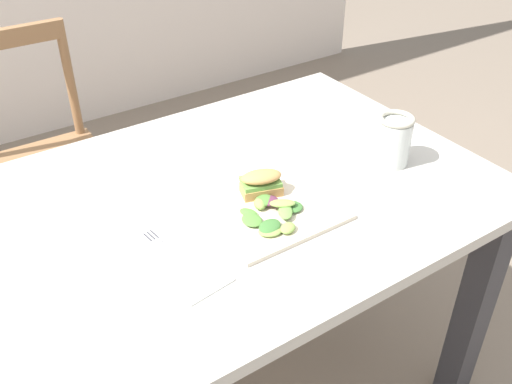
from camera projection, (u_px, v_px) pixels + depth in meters
name	position (u px, v px, depth m)	size (l,w,h in m)	color
dining_table	(221.00, 242.00, 1.36)	(1.25, 0.83, 0.74)	#BCB7AD
chair_wooden_far	(45.00, 163.00, 1.95)	(0.40, 0.40, 0.87)	#8E6642
plate_lunch	(266.00, 207.00, 1.25)	(0.27, 0.27, 0.01)	beige
sandwich_half_front	(261.00, 182.00, 1.26)	(0.10, 0.08, 0.06)	tan
salad_mixed_greens	(271.00, 213.00, 1.20)	(0.15, 0.15, 0.02)	#84A84C
napkin_folded	(172.00, 257.00, 1.12)	(0.10, 0.26, 0.00)	white
fork_on_napkin	(167.00, 251.00, 1.12)	(0.04, 0.19, 0.00)	silver
mason_jar_iced_tea	(393.00, 142.00, 1.37)	(0.08, 0.08, 0.12)	gold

